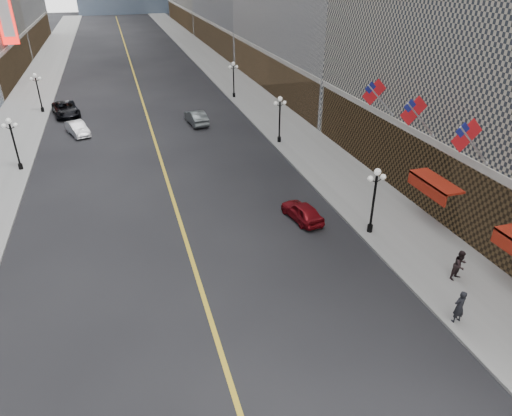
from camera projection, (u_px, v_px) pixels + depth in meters
sidewalk_east at (242, 89)px, 64.49m from camera, size 6.00×230.00×0.15m
sidewalk_west at (28, 105)px, 57.34m from camera, size 6.00×230.00×0.15m
lane_line at (136, 81)px, 69.38m from camera, size 0.25×200.00×0.02m
streetlamp_east_1 at (375, 194)px, 28.88m from camera, size 1.26×0.44×4.52m
streetlamp_east_2 at (280, 115)px, 44.05m from camera, size 1.26×0.44×4.52m
streetlamp_east_3 at (234, 76)px, 59.22m from camera, size 1.26×0.44×4.52m
streetlamp_west_2 at (13, 139)px, 38.03m from camera, size 1.26×0.44×4.52m
streetlamp_west_3 at (38, 89)px, 53.19m from camera, size 1.26×0.44×4.52m
flag_3 at (468, 138)px, 25.17m from camera, size 2.87×0.12×2.87m
flag_4 at (416, 113)px, 29.39m from camera, size 2.87×0.12×2.87m
flag_5 at (376, 94)px, 33.60m from camera, size 2.87×0.12×2.87m
awning_c at (433, 183)px, 29.90m from camera, size 1.40×4.00×0.93m
car_nb_mid at (78, 128)px, 47.29m from camera, size 2.74×4.42×1.38m
car_nb_far at (66, 109)px, 53.19m from camera, size 3.69×6.07×1.57m
car_sb_mid at (302, 211)px, 31.58m from camera, size 2.20×4.05×1.31m
car_sb_far at (196, 117)px, 50.42m from camera, size 2.09×4.76×1.52m
ped_ne_corner at (459, 307)px, 22.19m from camera, size 0.71×0.54×1.83m
ped_east_walk at (460, 265)px, 25.26m from camera, size 0.97×0.68×1.82m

